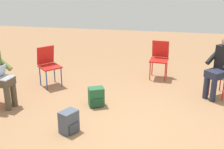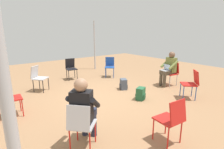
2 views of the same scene
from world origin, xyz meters
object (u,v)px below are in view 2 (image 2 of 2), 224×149
at_px(chair_west, 71,67).
at_px(person_with_laptop, 169,67).
at_px(chair_north, 172,72).
at_px(backpack_by_empty_chair, 141,94).
at_px(chair_south, 8,97).
at_px(person_in_black, 84,108).
at_px(backpack_near_laptop_user, 123,85).
at_px(chair_southeast, 81,123).
at_px(chair_southwest, 38,76).
at_px(chair_east, 172,118).
at_px(chair_northeast, 191,82).
at_px(chair_northwest, 110,65).

relative_size(chair_west, person_with_laptop, 0.69).
height_order(chair_north, backpack_by_empty_chair, chair_north).
distance_m(chair_south, backpack_by_empty_chair, 3.40).
relative_size(chair_north, person_in_black, 0.69).
xyz_separation_m(chair_north, backpack_near_laptop_user, (-0.72, -1.72, -0.34)).
xyz_separation_m(chair_west, backpack_by_empty_chair, (3.31, 0.62, -0.34)).
relative_size(chair_north, chair_southeast, 1.00).
xyz_separation_m(chair_north, chair_southwest, (-2.32, -4.05, 0.00)).
height_order(chair_east, person_in_black, person_in_black).
bearing_deg(chair_northeast, chair_west, 68.71).
xyz_separation_m(chair_west, chair_southeast, (4.25, -1.80, 0.00)).
xyz_separation_m(chair_north, chair_east, (2.02, -3.04, 0.00)).
bearing_deg(person_with_laptop, chair_southwest, 69.74).
height_order(backpack_near_laptop_user, backpack_by_empty_chair, same).
relative_size(chair_west, chair_northwest, 1.00).
bearing_deg(chair_northwest, chair_northeast, 135.26).
relative_size(chair_northeast, backpack_by_empty_chair, 2.36).
distance_m(chair_north, backpack_by_empty_chair, 1.99).
xyz_separation_m(chair_west, chair_northwest, (0.67, 1.49, 0.00)).
bearing_deg(chair_northwest, person_with_laptop, 150.58).
height_order(chair_north, chair_south, same).
bearing_deg(chair_northwest, chair_south, 59.46).
height_order(chair_south, person_with_laptop, person_with_laptop).
relative_size(chair_east, backpack_near_laptop_user, 2.36).
xyz_separation_m(chair_southeast, chair_northeast, (-0.09, 3.66, 0.00)).
bearing_deg(chair_south, chair_northwest, 112.52).
xyz_separation_m(chair_northeast, person_in_black, (-0.02, -3.53, 0.20)).
relative_size(chair_south, backpack_by_empty_chair, 2.36).
xyz_separation_m(chair_west, chair_northeast, (4.15, 1.86, 0.00)).
relative_size(chair_north, chair_northeast, 1.00).
relative_size(chair_northwest, chair_southwest, 1.00).
distance_m(chair_southeast, chair_southwest, 3.55).
relative_size(chair_east, backpack_by_empty_chair, 2.36).
relative_size(chair_north, person_with_laptop, 0.69).
distance_m(chair_west, backpack_near_laptop_user, 2.48).
distance_m(chair_south, chair_northeast, 4.84).
height_order(chair_northwest, person_with_laptop, person_with_laptop).
height_order(chair_northwest, person_in_black, person_in_black).
bearing_deg(chair_north, chair_southwest, 70.47).
relative_size(chair_northwest, person_in_black, 0.69).
distance_m(chair_northwest, person_in_black, 4.70).
xyz_separation_m(chair_north, chair_west, (-3.03, -2.56, 0.00)).
bearing_deg(backpack_by_empty_chair, chair_northeast, 55.69).
xyz_separation_m(chair_southwest, person_with_laptop, (2.29, 3.89, 0.20)).
bearing_deg(chair_northeast, person_in_black, 134.32).
bearing_deg(chair_southeast, chair_east, 16.09).
xyz_separation_m(chair_south, person_in_black, (1.97, 0.88, 0.20)).
bearing_deg(chair_northeast, chair_southeast, 136.10).
distance_m(chair_southwest, chair_northeast, 4.80).
height_order(chair_southwest, person_with_laptop, person_with_laptop).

